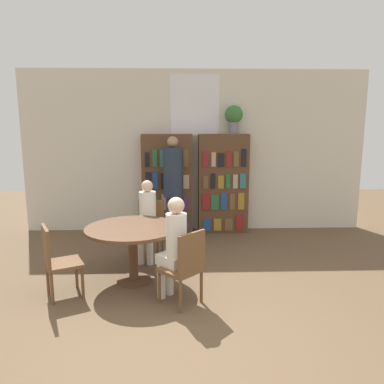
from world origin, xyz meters
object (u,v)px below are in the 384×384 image
(seated_reader_right, at_px, (174,243))
(flower_vase, at_px, (234,117))
(seated_reader_left, at_px, (147,217))
(bookshelf_right, at_px, (223,184))
(chair_far_side, at_px, (185,265))
(chair_left_side, at_px, (150,226))
(bookshelf_left, at_px, (167,184))
(librarian_standing, at_px, (173,177))
(chair_near_camera, at_px, (56,258))
(reading_table, at_px, (133,236))

(seated_reader_right, bearing_deg, flower_vase, 24.45)
(seated_reader_left, bearing_deg, bookshelf_right, -121.48)
(chair_far_side, relative_size, seated_reader_left, 0.72)
(bookshelf_right, bearing_deg, chair_far_side, -104.54)
(bookshelf_right, bearing_deg, chair_left_side, -133.78)
(chair_left_side, bearing_deg, seated_reader_right, 113.84)
(chair_left_side, bearing_deg, bookshelf_left, -90.39)
(chair_left_side, xyz_separation_m, librarian_standing, (0.34, 0.82, 0.65))
(flower_vase, bearing_deg, chair_near_camera, -132.30)
(reading_table, bearing_deg, seated_reader_right, -45.30)
(seated_reader_left, height_order, librarian_standing, librarian_standing)
(bookshelf_left, height_order, chair_far_side, bookshelf_left)
(seated_reader_left, bearing_deg, librarian_standing, -101.13)
(bookshelf_left, height_order, bookshelf_right, same)
(bookshelf_left, height_order, seated_reader_right, bookshelf_left)
(flower_vase, relative_size, librarian_standing, 0.28)
(reading_table, distance_m, chair_near_camera, 0.95)
(librarian_standing, bearing_deg, chair_near_camera, -121.60)
(reading_table, height_order, seated_reader_right, seated_reader_right)
(chair_left_side, bearing_deg, flower_vase, -128.13)
(chair_near_camera, relative_size, seated_reader_right, 0.71)
(librarian_standing, bearing_deg, bookshelf_left, 103.14)
(bookshelf_right, bearing_deg, reading_table, -122.23)
(chair_left_side, distance_m, librarian_standing, 1.10)
(bookshelf_left, relative_size, seated_reader_right, 1.49)
(bookshelf_left, xyz_separation_m, seated_reader_right, (0.15, -2.78, -0.22))
(chair_left_side, relative_size, librarian_standing, 0.48)
(reading_table, distance_m, chair_left_side, 0.95)
(chair_near_camera, distance_m, seated_reader_right, 1.39)
(seated_reader_right, bearing_deg, librarian_standing, 46.24)
(bookshelf_right, height_order, seated_reader_right, bookshelf_right)
(seated_reader_left, xyz_separation_m, seated_reader_right, (0.41, -1.28, 0.01))
(flower_vase, xyz_separation_m, chair_far_side, (-0.93, -2.92, -1.66))
(seated_reader_right, bearing_deg, bookshelf_left, 48.47)
(bookshelf_left, relative_size, librarian_standing, 1.01)
(chair_far_side, distance_m, librarian_standing, 2.50)
(bookshelf_left, relative_size, reading_table, 1.53)
(flower_vase, bearing_deg, chair_far_side, -107.72)
(flower_vase, height_order, chair_far_side, flower_vase)
(chair_left_side, bearing_deg, chair_far_side, 117.00)
(chair_near_camera, relative_size, chair_left_side, 1.00)
(bookshelf_left, xyz_separation_m, chair_far_side, (0.28, -2.91, -0.43))
(flower_vase, distance_m, chair_far_side, 3.49)
(reading_table, height_order, librarian_standing, librarian_standing)
(flower_vase, distance_m, chair_left_side, 2.57)
(bookshelf_left, bearing_deg, seated_reader_left, -99.64)
(flower_vase, distance_m, librarian_standing, 1.58)
(chair_near_camera, bearing_deg, bookshelf_left, 128.80)
(chair_far_side, bearing_deg, seated_reader_right, 90.00)
(reading_table, bearing_deg, chair_near_camera, -153.30)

